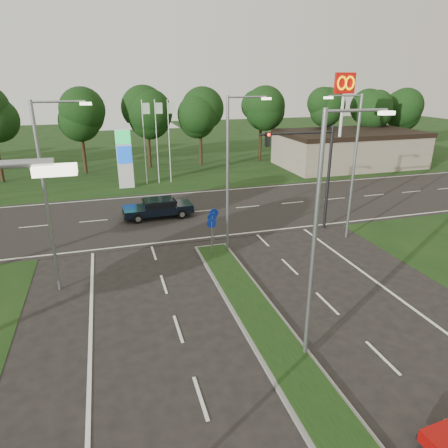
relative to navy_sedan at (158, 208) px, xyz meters
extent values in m
cube|color=black|center=(2.29, 31.42, -0.74)|extent=(160.00, 50.00, 0.02)
cube|color=black|center=(2.29, 0.42, -0.74)|extent=(160.00, 12.00, 0.02)
cube|color=slate|center=(2.29, -19.58, -0.68)|extent=(2.00, 26.00, 0.12)
cube|color=gray|center=(24.29, 12.42, 1.26)|extent=(16.00, 9.00, 4.00)
cylinder|color=gray|center=(3.09, -17.58, 3.76)|extent=(0.16, 0.16, 9.00)
cylinder|color=gray|center=(4.19, -17.58, 8.16)|extent=(2.20, 0.10, 0.10)
cube|color=#FFF2CC|center=(5.29, -17.58, 8.06)|extent=(0.50, 0.22, 0.12)
cylinder|color=gray|center=(3.09, -7.58, 3.76)|extent=(0.16, 0.16, 9.00)
cylinder|color=gray|center=(4.19, -7.58, 8.16)|extent=(2.20, 0.10, 0.10)
cube|color=#FFF2CC|center=(5.29, -7.58, 8.06)|extent=(0.50, 0.22, 0.12)
cube|color=#FFF2CC|center=(-4.01, -23.58, 8.06)|extent=(0.50, 0.22, 0.12)
cylinder|color=gray|center=(-6.21, -9.58, 3.76)|extent=(0.16, 0.16, 9.00)
cylinder|color=gray|center=(-5.11, -9.58, 8.16)|extent=(2.20, 0.10, 0.10)
cube|color=#FFF2CC|center=(-4.01, -9.58, 8.06)|extent=(0.50, 0.22, 0.12)
cylinder|color=gray|center=(11.29, -7.58, 3.76)|extent=(0.16, 0.16, 9.00)
cylinder|color=gray|center=(10.19, -7.58, 8.16)|extent=(2.20, 0.10, 0.10)
cube|color=#FFF2CC|center=(9.09, -7.58, 8.06)|extent=(0.50, 0.22, 0.12)
cylinder|color=black|center=(10.79, -5.58, 2.76)|extent=(0.20, 0.20, 7.00)
cylinder|color=black|center=(8.29, -5.58, 5.86)|extent=(5.00, 0.14, 0.14)
cube|color=black|center=(6.29, -5.58, 5.56)|extent=(0.28, 0.28, 0.90)
sphere|color=#FF190C|center=(6.29, -5.76, 5.86)|extent=(0.20, 0.20, 0.20)
cylinder|color=gray|center=(1.99, -8.08, 0.36)|extent=(0.06, 0.06, 2.20)
cylinder|color=#0C26A5|center=(1.99, -8.08, 1.36)|extent=(0.56, 0.04, 0.56)
cylinder|color=gray|center=(2.29, -7.08, 0.36)|extent=(0.06, 0.06, 2.20)
cylinder|color=#0C26A5|center=(2.29, -7.08, 1.36)|extent=(0.56, 0.04, 0.56)
cylinder|color=gray|center=(2.59, -6.38, 0.36)|extent=(0.06, 0.06, 2.20)
cylinder|color=#0C26A5|center=(2.59, -6.38, 1.36)|extent=(0.56, 0.04, 0.56)
cube|color=silver|center=(-1.71, 9.42, 2.26)|extent=(1.40, 0.30, 6.00)
cube|color=#0CA53F|center=(-1.71, 9.24, 4.06)|extent=(1.30, 0.08, 1.20)
cube|color=#0C3FBF|center=(-1.71, 9.24, 2.46)|extent=(1.30, 0.08, 1.60)
cylinder|color=silver|center=(0.29, 10.42, 3.26)|extent=(0.08, 0.08, 8.00)
cube|color=#B2D8B2|center=(0.64, 10.42, 6.46)|extent=(0.70, 0.02, 1.00)
cylinder|color=silver|center=(1.49, 10.42, 3.26)|extent=(0.08, 0.08, 8.00)
cube|color=#B2D8B2|center=(1.84, 10.42, 6.46)|extent=(0.70, 0.02, 1.00)
cylinder|color=silver|center=(2.69, 10.42, 3.26)|extent=(0.08, 0.08, 8.00)
cube|color=#B2D8B2|center=(3.04, 10.42, 6.46)|extent=(0.70, 0.02, 1.00)
cylinder|color=silver|center=(20.29, 8.42, 4.26)|extent=(0.30, 0.30, 10.00)
cube|color=#BF0C07|center=(20.29, 8.42, 8.66)|extent=(2.20, 0.35, 2.00)
torus|color=#FFC600|center=(19.84, 8.20, 8.66)|extent=(1.06, 0.16, 1.06)
torus|color=#FFC600|center=(20.74, 8.20, 8.66)|extent=(1.06, 0.16, 1.06)
cylinder|color=black|center=(2.29, 16.42, 1.46)|extent=(0.36, 0.36, 4.40)
sphere|color=black|center=(2.29, 16.42, 5.76)|extent=(6.00, 6.00, 6.00)
sphere|color=black|center=(2.59, 16.22, 6.76)|extent=(4.80, 4.80, 4.80)
cube|color=black|center=(-0.03, 0.00, -0.11)|extent=(5.10, 2.23, 0.52)
cube|color=black|center=(0.07, 0.00, 0.38)|extent=(2.28, 1.83, 0.48)
cube|color=black|center=(0.07, 0.00, 0.62)|extent=(1.87, 1.71, 0.05)
cylinder|color=black|center=(-1.60, -1.01, -0.39)|extent=(0.72, 0.25, 0.71)
cylinder|color=black|center=(-1.67, 0.89, -0.39)|extent=(0.72, 0.25, 0.71)
cylinder|color=black|center=(1.62, -0.89, -0.39)|extent=(0.72, 0.25, 0.71)
cylinder|color=black|center=(1.55, 1.00, -0.39)|extent=(0.72, 0.25, 0.71)
camera|label=1|loc=(-3.41, -28.66, 9.09)|focal=32.00mm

